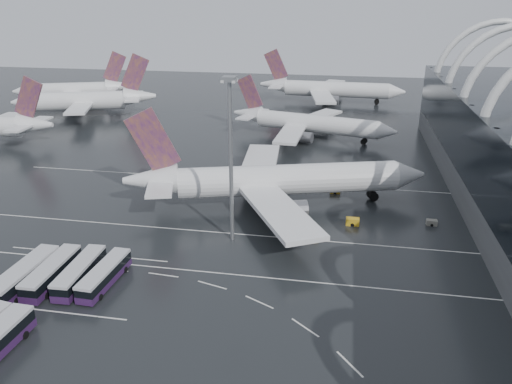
% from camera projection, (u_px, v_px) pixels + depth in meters
% --- Properties ---
extents(ground, '(420.00, 420.00, 0.00)m').
position_uv_depth(ground, '(227.00, 267.00, 79.86)').
color(ground, black).
rests_on(ground, ground).
extents(lane_marking_near, '(120.00, 0.25, 0.01)m').
position_uv_depth(lane_marking_near, '(224.00, 274.00, 78.02)').
color(lane_marking_near, silver).
rests_on(lane_marking_near, ground).
extents(lane_marking_mid, '(120.00, 0.25, 0.01)m').
position_uv_depth(lane_marking_mid, '(242.00, 234.00, 90.83)').
color(lane_marking_mid, silver).
rests_on(lane_marking_mid, ground).
extents(lane_marking_far, '(120.00, 0.25, 0.01)m').
position_uv_depth(lane_marking_far, '(267.00, 182.00, 116.45)').
color(lane_marking_far, silver).
rests_on(lane_marking_far, ground).
extents(bus_bay_line_south, '(28.00, 0.25, 0.01)m').
position_uv_depth(bus_bay_line_south, '(32.00, 309.00, 69.22)').
color(bus_bay_line_south, silver).
rests_on(bus_bay_line_south, ground).
extents(bus_bay_line_north, '(28.00, 0.25, 0.01)m').
position_uv_depth(bus_bay_line_north, '(88.00, 254.00, 83.86)').
color(bus_bay_line_north, silver).
rests_on(bus_bay_line_north, ground).
extents(airliner_main, '(61.13, 52.92, 21.08)m').
position_uv_depth(airliner_main, '(273.00, 181.00, 101.73)').
color(airliner_main, white).
rests_on(airliner_main, ground).
extents(airliner_gate_b, '(51.06, 45.24, 17.93)m').
position_uv_depth(airliner_gate_b, '(308.00, 123.00, 150.66)').
color(airliner_gate_b, white).
rests_on(airliner_gate_b, ground).
extents(airliner_gate_c, '(58.07, 53.61, 20.71)m').
position_uv_depth(airliner_gate_c, '(328.00, 90.00, 200.79)').
color(airliner_gate_c, white).
rests_on(airliner_gate_c, ground).
extents(jet_remote_mid, '(49.40, 40.16, 21.88)m').
position_uv_depth(jet_remote_mid, '(88.00, 101.00, 177.23)').
color(jet_remote_mid, white).
rests_on(jet_remote_mid, ground).
extents(jet_remote_far, '(45.35, 36.90, 20.17)m').
position_uv_depth(jet_remote_far, '(76.00, 90.00, 199.49)').
color(jet_remote_far, white).
rests_on(jet_remote_far, ground).
extents(bus_row_near_a, '(3.54, 14.08, 3.45)m').
position_uv_depth(bus_row_near_a, '(24.00, 276.00, 73.85)').
color(bus_row_near_a, '#29123A').
rests_on(bus_row_near_a, ground).
extents(bus_row_near_b, '(3.27, 13.06, 3.20)m').
position_uv_depth(bus_row_near_b, '(52.00, 272.00, 74.94)').
color(bus_row_near_b, '#29123A').
rests_on(bus_row_near_b, ground).
extents(bus_row_near_c, '(3.40, 12.82, 3.13)m').
position_uv_depth(bus_row_near_c, '(80.00, 272.00, 75.05)').
color(bus_row_near_c, '#29123A').
rests_on(bus_row_near_c, ground).
extents(bus_row_near_d, '(3.31, 12.40, 3.03)m').
position_uv_depth(bus_row_near_d, '(105.00, 275.00, 74.49)').
color(bus_row_near_d, '#29123A').
rests_on(bus_row_near_d, ground).
extents(floodlight_mast, '(2.20, 2.20, 28.70)m').
position_uv_depth(floodlight_mast, '(230.00, 142.00, 82.38)').
color(floodlight_mast, gray).
rests_on(floodlight_mast, ground).
extents(gse_cart_belly_a, '(2.49, 1.47, 1.36)m').
position_uv_depth(gse_cart_belly_a, '(353.00, 222.00, 94.35)').
color(gse_cart_belly_a, gold).
rests_on(gse_cart_belly_a, ground).
extents(gse_cart_belly_c, '(2.21, 1.30, 1.20)m').
position_uv_depth(gse_cart_belly_c, '(313.00, 234.00, 89.77)').
color(gse_cart_belly_c, gold).
rests_on(gse_cart_belly_c, ground).
extents(gse_cart_belly_d, '(1.98, 1.17, 1.08)m').
position_uv_depth(gse_cart_belly_d, '(432.00, 223.00, 94.29)').
color(gse_cart_belly_d, slate).
rests_on(gse_cart_belly_d, ground).
extents(gse_cart_belly_e, '(2.24, 1.32, 1.22)m').
position_uv_depth(gse_cart_belly_e, '(335.00, 190.00, 109.66)').
color(gse_cart_belly_e, gold).
rests_on(gse_cart_belly_e, ground).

